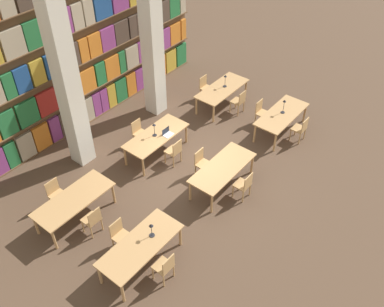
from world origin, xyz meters
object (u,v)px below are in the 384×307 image
(chair_5, at_px, (261,112))
(chair_10, at_px, (239,101))
(desk_lamp_0, at_px, (151,228))
(laptop, at_px, (168,133))
(desk_lamp_1, at_px, (284,104))
(chair_8, at_px, (174,151))
(desk_lamp_2, at_px, (154,127))
(pillar_center, at_px, (151,32))
(chair_2, at_px, (244,185))
(chair_1, at_px, (120,235))
(chair_3, at_px, (202,163))
(reading_table_3, at_px, (74,201))
(chair_11, at_px, (206,87))
(chair_4, at_px, (301,129))
(chair_6, at_px, (93,220))
(reading_table_4, at_px, (156,137))
(reading_table_0, at_px, (141,246))
(desk_lamp_3, at_px, (225,79))
(pillar_left, at_px, (66,76))
(reading_table_2, at_px, (282,115))
(reading_table_1, at_px, (223,169))
(chair_7, at_px, (56,194))
(reading_table_5, at_px, (222,90))
(chair_9, at_px, (139,132))
(chair_0, at_px, (165,267))

(chair_5, xyz_separation_m, chair_10, (0.08, 0.97, 0.00))
(desk_lamp_0, xyz_separation_m, laptop, (3.20, 2.28, -0.24))
(desk_lamp_1, xyz_separation_m, chair_8, (-3.51, 1.74, -0.59))
(desk_lamp_0, xyz_separation_m, chair_10, (6.45, 1.77, -0.54))
(laptop, bearing_deg, desk_lamp_2, 135.10)
(pillar_center, xyz_separation_m, chair_2, (-1.69, -4.88, -2.51))
(chair_1, distance_m, chair_3, 3.41)
(reading_table_3, height_order, chair_11, chair_11)
(chair_4, bearing_deg, chair_8, 143.84)
(chair_6, height_order, chair_8, same)
(reading_table_4, height_order, desk_lamp_2, desk_lamp_2)
(reading_table_0, bearing_deg, chair_10, 14.21)
(chair_6, height_order, desk_lamp_3, desk_lamp_3)
(chair_8, bearing_deg, reading_table_3, 169.24)
(desk_lamp_0, relative_size, chair_2, 0.47)
(pillar_left, bearing_deg, reading_table_4, -45.33)
(chair_6, xyz_separation_m, desk_lamp_3, (7.03, 0.79, 0.57))
(chair_11, bearing_deg, laptop, 16.60)
(pillar_left, distance_m, reading_table_3, 3.39)
(desk_lamp_1, bearing_deg, reading_table_0, -179.82)
(reading_table_3, xyz_separation_m, desk_lamp_2, (3.32, 0.12, 0.39))
(reading_table_2, height_order, laptop, laptop)
(reading_table_1, relative_size, desk_lamp_1, 4.38)
(pillar_left, height_order, chair_7, pillar_left)
(pillar_left, xyz_separation_m, pillar_center, (3.44, 0.00, 0.00))
(reading_table_2, bearing_deg, desk_lamp_0, -179.57)
(pillar_center, distance_m, chair_5, 4.54)
(reading_table_2, height_order, chair_8, chair_8)
(chair_7, xyz_separation_m, reading_table_4, (3.40, -0.64, 0.18))
(pillar_center, bearing_deg, desk_lamp_3, -43.04)
(reading_table_0, distance_m, chair_1, 0.76)
(chair_1, distance_m, chair_4, 6.88)
(chair_5, distance_m, desk_lamp_2, 3.93)
(desk_lamp_1, relative_size, desk_lamp_3, 1.05)
(reading_table_1, xyz_separation_m, chair_5, (3.32, 0.72, -0.18))
(desk_lamp_1, relative_size, chair_11, 0.56)
(chair_3, height_order, reading_table_5, chair_3)
(pillar_left, distance_m, desk_lamp_3, 5.87)
(pillar_left, xyz_separation_m, chair_7, (-1.76, -1.02, -2.51))
(reading_table_0, height_order, desk_lamp_3, desk_lamp_3)
(chair_5, height_order, reading_table_3, chair_5)
(reading_table_2, relative_size, chair_10, 2.45)
(pillar_center, height_order, reading_table_4, pillar_center)
(chair_6, relative_size, chair_7, 1.00)
(reading_table_2, bearing_deg, chair_3, 167.09)
(reading_table_4, relative_size, desk_lamp_2, 4.73)
(chair_3, bearing_deg, chair_9, -87.57)
(desk_lamp_2, relative_size, chair_10, 0.52)
(chair_8, relative_size, desk_lamp_3, 1.89)
(reading_table_0, height_order, chair_0, chair_0)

